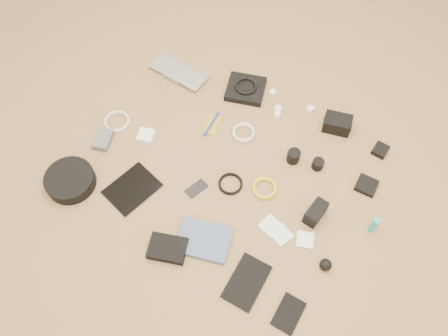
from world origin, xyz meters
The scene contains 33 objects.
laptop centered at (-0.51, 0.38, 0.01)m, with size 0.32×0.22×0.03m, color silver.
headphone_pouch centered at (-0.14, 0.49, 0.02)m, with size 0.19×0.18×0.03m, color black.
headphones centered at (-0.14, 0.49, 0.04)m, with size 0.12×0.12×0.01m, color black.
charger_a centered at (0.00, 0.53, 0.01)m, with size 0.03×0.03×0.03m, color white.
charger_b centered at (0.07, 0.44, 0.02)m, with size 0.03×0.03×0.03m, color white.
charger_c centered at (0.21, 0.53, 0.01)m, with size 0.03×0.03×0.03m, color white.
charger_d centered at (0.08, 0.41, 0.01)m, with size 0.03×0.03×0.03m, color white.
dslr_camera centered at (0.37, 0.49, 0.04)m, with size 0.13×0.09×0.08m, color black.
lens_pouch centered at (0.60, 0.46, 0.01)m, with size 0.07×0.08×0.03m, color black.
notebook_olive centered at (-0.19, 0.21, 0.00)m, with size 0.08×0.12×0.01m, color olive.
pen_blue centered at (-0.19, 0.21, 0.01)m, with size 0.01×0.01×0.16m, color #1620B3.
cable_white_a centered at (-0.02, 0.24, 0.01)m, with size 0.11×0.11×0.01m, color silver.
lens_a centered at (0.25, 0.22, 0.03)m, with size 0.06×0.06×0.07m, color black.
lens_b centered at (0.37, 0.23, 0.02)m, with size 0.05×0.05×0.05m, color black.
card_reader centered at (0.61, 0.24, 0.01)m, with size 0.09×0.09×0.02m, color black.
power_brick centered at (-0.43, -0.01, 0.02)m, with size 0.08×0.08×0.03m, color white.
cable_white_b centered at (-0.61, 0.00, 0.01)m, with size 0.13×0.13×0.01m, color silver.
cable_black centered at (0.05, -0.04, 0.01)m, with size 0.11×0.11×0.01m, color black.
cable_yellow centered at (0.20, 0.01, 0.01)m, with size 0.11×0.11×0.01m, color yellow.
flash centered at (0.45, -0.01, 0.04)m, with size 0.06×0.11×0.08m, color black.
lens_cleaner centered at (0.70, 0.05, 0.05)m, with size 0.03×0.03×0.10m, color teal.
battery_charger centered at (-0.60, -0.12, 0.02)m, with size 0.07×0.11×0.03m, color #535358.
tablet centered at (-0.33, -0.28, 0.01)m, with size 0.18×0.23×0.01m, color black.
phone centered at (-0.07, -0.14, 0.00)m, with size 0.05×0.10×0.01m, color black.
filter_case_left centered at (0.30, -0.14, 0.01)m, with size 0.08×0.08×0.01m, color silver.
filter_case_mid centered at (0.36, -0.16, 0.01)m, with size 0.08×0.08×0.01m, color silver.
filter_case_right centered at (0.46, -0.13, 0.01)m, with size 0.07×0.07×0.01m, color silver.
air_blower centered at (0.58, -0.20, 0.03)m, with size 0.05×0.05×0.05m, color black.
headphone_case centered at (-0.59, -0.38, 0.03)m, with size 0.22×0.22×0.06m, color black.
drive_case centered at (-0.03, -0.45, 0.02)m, with size 0.16×0.11×0.04m, color black.
paperback centered at (0.10, -0.42, 0.01)m, with size 0.17×0.22×0.02m, color #445774.
notebook_black_a centered at (0.32, -0.41, 0.01)m, with size 0.13×0.21×0.02m, color black.
notebook_black_b centered at (0.52, -0.45, 0.01)m, with size 0.09×0.14×0.01m, color black.
Camera 1 is at (0.47, -0.89, 1.78)m, focal length 35.00 mm.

